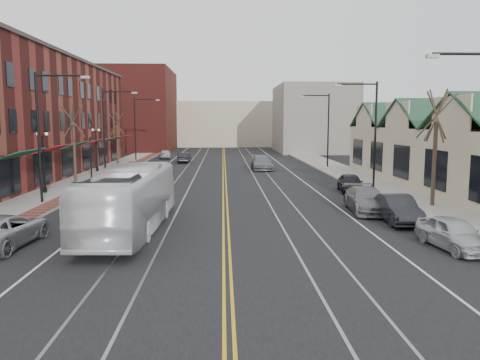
{
  "coord_description": "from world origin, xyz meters",
  "views": [
    {
      "loc": [
        -0.13,
        -13.38,
        5.22
      ],
      "look_at": [
        0.8,
        11.92,
        2.0
      ],
      "focal_mm": 35.0,
      "sensor_mm": 36.0,
      "label": 1
    }
  ],
  "objects": [
    {
      "name": "traffic_signal",
      "position": [
        -10.6,
        24.0,
        2.35
      ],
      "size": [
        0.18,
        0.15,
        3.8
      ],
      "color": "black",
      "rests_on": "sidewalk_left"
    },
    {
      "name": "parked_car_b",
      "position": [
        8.85,
        9.97,
        0.7
      ],
      "size": [
        1.7,
        4.33,
        1.4
      ],
      "primitive_type": "imported",
      "rotation": [
        0.0,
        0.0,
        -0.05
      ],
      "color": "black",
      "rests_on": "ground"
    },
    {
      "name": "streetlight_l_1",
      "position": [
        -11.05,
        16.0,
        5.03
      ],
      "size": [
        3.33,
        0.25,
        8.0
      ],
      "color": "black",
      "rests_on": "sidewalk_left"
    },
    {
      "name": "lamppost_l_2",
      "position": [
        -12.8,
        20.0,
        2.2
      ],
      "size": [
        0.84,
        0.28,
        4.27
      ],
      "color": "black",
      "rests_on": "sidewalk_left"
    },
    {
      "name": "transit_bus",
      "position": [
        -4.5,
        8.55,
        1.52
      ],
      "size": [
        2.97,
        11.03,
        3.05
      ],
      "primitive_type": "imported",
      "rotation": [
        0.0,
        0.0,
        3.1
      ],
      "color": "white",
      "rests_on": "ground"
    },
    {
      "name": "lamppost_l_3",
      "position": [
        -12.8,
        34.0,
        2.2
      ],
      "size": [
        0.84,
        0.28,
        4.27
      ],
      "color": "black",
      "rests_on": "sidewalk_left"
    },
    {
      "name": "distant_car_left",
      "position": [
        -4.95,
        45.07,
        0.64
      ],
      "size": [
        1.53,
        3.92,
        1.27
      ],
      "primitive_type": "imported",
      "rotation": [
        0.0,
        0.0,
        3.09
      ],
      "color": "black",
      "rests_on": "ground"
    },
    {
      "name": "tree_left_far",
      "position": [
        -12.5,
        42.0,
        3.28
      ],
      "size": [
        1.66,
        1.28,
        6.02
      ],
      "color": "#382B21",
      "rests_on": "sidewalk_left"
    },
    {
      "name": "distant_car_far",
      "position": [
        -8.07,
        51.32,
        0.66
      ],
      "size": [
        1.96,
        4.0,
        1.31
      ],
      "primitive_type": "imported",
      "rotation": [
        0.0,
        0.0,
        3.25
      ],
      "color": "#A3A5AA",
      "rests_on": "ground"
    },
    {
      "name": "sidewalk_right",
      "position": [
        12.0,
        20.0,
        0.07
      ],
      "size": [
        4.0,
        120.0,
        0.15
      ],
      "primitive_type": "cube",
      "color": "gray",
      "rests_on": "ground"
    },
    {
      "name": "streetlight_r_1",
      "position": [
        11.05,
        22.0,
        5.03
      ],
      "size": [
        3.33,
        0.25,
        8.0
      ],
      "color": "black",
      "rests_on": "sidewalk_right"
    },
    {
      "name": "streetlight_l_2",
      "position": [
        -11.05,
        32.0,
        5.03
      ],
      "size": [
        3.33,
        0.25,
        8.0
      ],
      "color": "black",
      "rests_on": "sidewalk_left"
    },
    {
      "name": "sidewalk_left",
      "position": [
        -12.0,
        20.0,
        0.07
      ],
      "size": [
        4.0,
        120.0,
        0.15
      ],
      "primitive_type": "cube",
      "color": "gray",
      "rests_on": "ground"
    },
    {
      "name": "parked_suv",
      "position": [
        -9.3,
        5.99,
        0.68
      ],
      "size": [
        2.63,
        5.09,
        1.37
      ],
      "primitive_type": "imported",
      "rotation": [
        0.0,
        0.0,
        3.07
      ],
      "color": "#A6A9AD",
      "rests_on": "ground"
    },
    {
      "name": "ground",
      "position": [
        0.0,
        0.0,
        0.0
      ],
      "size": [
        160.0,
        160.0,
        0.0
      ],
      "primitive_type": "plane",
      "color": "black",
      "rests_on": "ground"
    },
    {
      "name": "parked_car_c",
      "position": [
        8.09,
        12.8,
        0.71
      ],
      "size": [
        2.35,
        5.03,
        1.42
      ],
      "primitive_type": "imported",
      "rotation": [
        0.0,
        0.0,
        -0.07
      ],
      "color": "slate",
      "rests_on": "ground"
    },
    {
      "name": "parked_car_a",
      "position": [
        9.25,
        4.88,
        0.66
      ],
      "size": [
        2.01,
        4.05,
        1.33
      ],
      "primitive_type": "imported",
      "rotation": [
        0.0,
        0.0,
        0.12
      ],
      "color": "#B4B8BC",
      "rests_on": "ground"
    },
    {
      "name": "distant_car_right",
      "position": [
        4.0,
        36.22,
        0.75
      ],
      "size": [
        2.2,
        5.19,
        1.49
      ],
      "primitive_type": "imported",
      "rotation": [
        0.0,
        0.0,
        0.02
      ],
      "color": "slate",
      "rests_on": "ground"
    },
    {
      "name": "parked_car_d",
      "position": [
        9.2,
        20.17,
        0.68
      ],
      "size": [
        2.06,
        4.16,
        1.36
      ],
      "primitive_type": "imported",
      "rotation": [
        0.0,
        0.0,
        -0.12
      ],
      "color": "black",
      "rests_on": "ground"
    },
    {
      "name": "tree_left_near",
      "position": [
        -12.5,
        26.0,
        3.51
      ],
      "size": [
        1.78,
        1.37,
        6.48
      ],
      "color": "#382B21",
      "rests_on": "sidewalk_left"
    },
    {
      "name": "tree_right_mid",
      "position": [
        12.5,
        14.0,
        3.75
      ],
      "size": [
        1.9,
        1.46,
        6.93
      ],
      "color": "#382B21",
      "rests_on": "sidewalk_right"
    },
    {
      "name": "building_right",
      "position": [
        18.0,
        20.0,
        2.3
      ],
      "size": [
        8.0,
        36.0,
        4.6
      ],
      "primitive_type": "cube",
      "color": "beige",
      "rests_on": "ground"
    },
    {
      "name": "backdrop_left",
      "position": [
        -16.0,
        70.0,
        7.0
      ],
      "size": [
        14.0,
        18.0,
        14.0
      ],
      "primitive_type": "cube",
      "color": "maroon",
      "rests_on": "ground"
    },
    {
      "name": "backdrop_mid",
      "position": [
        0.0,
        85.0,
        4.5
      ],
      "size": [
        22.0,
        14.0,
        9.0
      ],
      "primitive_type": "cube",
      "color": "beige",
      "rests_on": "ground"
    },
    {
      "name": "streetlight_r_2",
      "position": [
        11.05,
        38.0,
        5.03
      ],
      "size": [
        3.33,
        0.25,
        8.0
      ],
      "color": "black",
      "rests_on": "sidewalk_right"
    },
    {
      "name": "backdrop_right",
      "position": [
        15.0,
        65.0,
        5.5
      ],
      "size": [
        12.0,
        16.0,
        11.0
      ],
      "primitive_type": "cube",
      "color": "slate",
      "rests_on": "ground"
    },
    {
      "name": "streetlight_l_3",
      "position": [
        -11.05,
        48.0,
        5.03
      ],
      "size": [
        3.33,
        0.25,
        8.0
      ],
      "color": "black",
      "rests_on": "sidewalk_left"
    }
  ]
}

